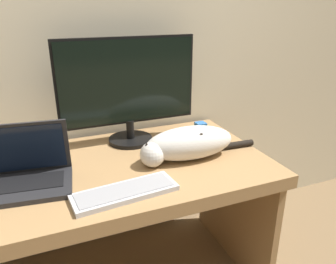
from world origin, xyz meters
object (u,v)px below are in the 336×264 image
(laptop, at_px, (25,174))
(external_keyboard, at_px, (125,192))
(cat, at_px, (187,143))
(monitor, at_px, (128,89))

(laptop, distance_m, external_keyboard, 0.40)
(external_keyboard, height_order, cat, cat)
(laptop, relative_size, external_keyboard, 0.92)
(external_keyboard, bearing_deg, laptop, 143.15)
(laptop, xyz_separation_m, external_keyboard, (0.34, -0.21, -0.04))
(laptop, height_order, external_keyboard, laptop)
(laptop, bearing_deg, external_keyboard, -24.49)
(cat, bearing_deg, laptop, -178.39)
(monitor, relative_size, external_keyboard, 1.69)
(monitor, bearing_deg, laptop, -151.10)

